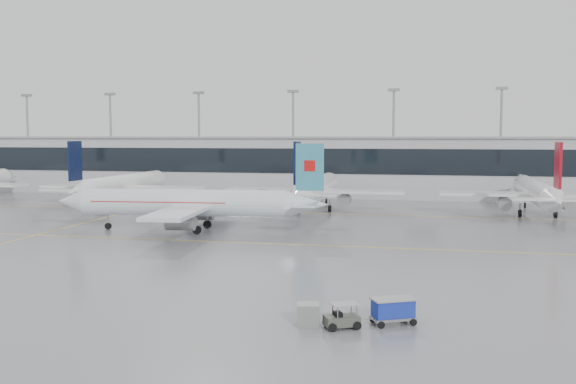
% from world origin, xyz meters
% --- Properties ---
extents(ground, '(320.00, 320.00, 0.00)m').
position_xyz_m(ground, '(0.00, 0.00, 0.00)').
color(ground, gray).
rests_on(ground, ground).
extents(taxi_line_main, '(120.00, 0.25, 0.01)m').
position_xyz_m(taxi_line_main, '(0.00, 0.00, 0.01)').
color(taxi_line_main, gold).
rests_on(taxi_line_main, ground).
extents(taxi_line_north, '(120.00, 0.25, 0.01)m').
position_xyz_m(taxi_line_north, '(0.00, 30.00, 0.01)').
color(taxi_line_north, gold).
rests_on(taxi_line_north, ground).
extents(taxi_line_cross, '(0.25, 60.00, 0.01)m').
position_xyz_m(taxi_line_cross, '(-30.00, 15.00, 0.01)').
color(taxi_line_cross, gold).
rests_on(taxi_line_cross, ground).
extents(terminal, '(180.00, 15.00, 12.00)m').
position_xyz_m(terminal, '(0.00, 62.00, 6.00)').
color(terminal, '#A8A8AC').
rests_on(terminal, ground).
extents(terminal_glass, '(180.00, 0.20, 5.00)m').
position_xyz_m(terminal_glass, '(0.00, 54.45, 7.50)').
color(terminal_glass, black).
rests_on(terminal_glass, ground).
extents(terminal_roof, '(182.00, 16.00, 0.40)m').
position_xyz_m(terminal_roof, '(0.00, 62.00, 12.20)').
color(terminal_roof, gray).
rests_on(terminal_roof, ground).
extents(light_masts, '(156.40, 1.00, 22.60)m').
position_xyz_m(light_masts, '(0.00, 68.00, 13.34)').
color(light_masts, gray).
rests_on(light_masts, ground).
extents(air_canada_jet, '(36.71, 29.50, 11.54)m').
position_xyz_m(air_canada_jet, '(-11.78, 7.48, 3.66)').
color(air_canada_jet, silver).
rests_on(air_canada_jet, ground).
extents(parked_jet_b, '(29.64, 36.96, 11.72)m').
position_xyz_m(parked_jet_b, '(-35.00, 33.69, 3.71)').
color(parked_jet_b, silver).
rests_on(parked_jet_b, ground).
extents(parked_jet_c, '(29.64, 36.96, 11.72)m').
position_xyz_m(parked_jet_c, '(-0.00, 33.69, 3.71)').
color(parked_jet_c, silver).
rests_on(parked_jet_c, ground).
extents(parked_jet_d, '(29.64, 36.96, 11.72)m').
position_xyz_m(parked_jet_d, '(35.00, 33.69, 3.71)').
color(parked_jet_d, silver).
rests_on(parked_jet_d, ground).
extents(baggage_tug, '(3.32, 2.26, 1.63)m').
position_xyz_m(baggage_tug, '(12.90, -30.98, 0.57)').
color(baggage_tug, '#41443C').
rests_on(baggage_tug, ground).
extents(baggage_cart, '(3.23, 2.67, 1.76)m').
position_xyz_m(baggage_cart, '(16.11, -29.35, 1.03)').
color(baggage_cart, gray).
rests_on(baggage_cart, ground).
extents(gse_unit, '(1.70, 1.62, 1.46)m').
position_xyz_m(gse_unit, '(10.65, -30.84, 0.73)').
color(gse_unit, gray).
rests_on(gse_unit, ground).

